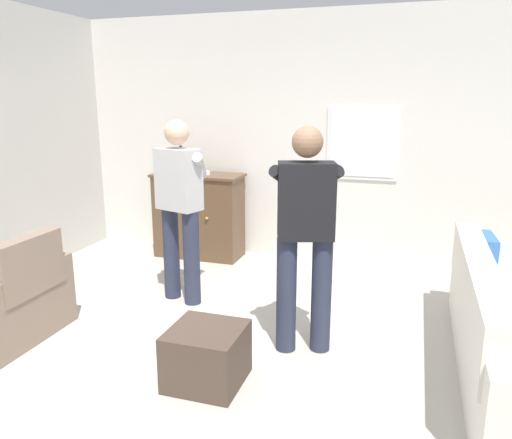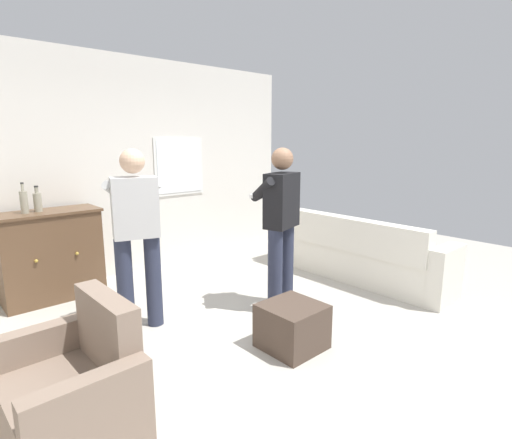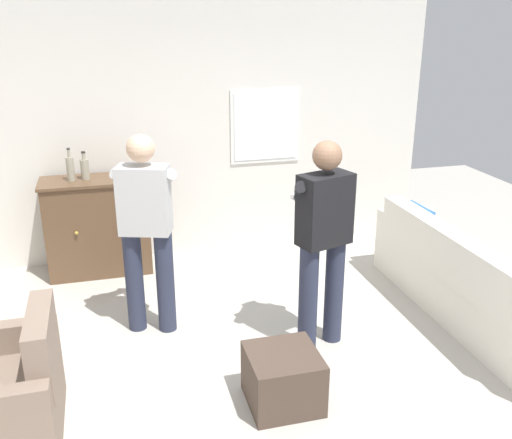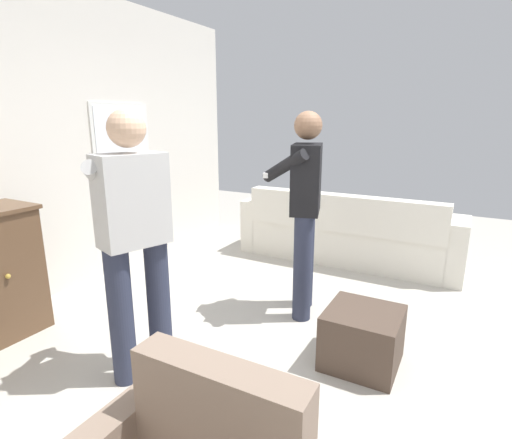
% 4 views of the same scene
% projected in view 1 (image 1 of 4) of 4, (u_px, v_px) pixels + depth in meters
% --- Properties ---
extents(ground, '(10.40, 10.40, 0.00)m').
position_uv_depth(ground, '(207.00, 362.00, 3.62)').
color(ground, '#B2ADA3').
extents(wall_back_with_window, '(5.20, 0.15, 2.80)m').
position_uv_depth(wall_back_with_window, '(297.00, 139.00, 5.74)').
color(wall_back_with_window, silver).
rests_on(wall_back_with_window, ground).
extents(couch, '(0.57, 2.49, 0.82)m').
position_uv_depth(couch, '(499.00, 332.00, 3.38)').
color(couch, silver).
rests_on(couch, ground).
extents(armchair, '(0.66, 0.89, 0.85)m').
position_uv_depth(armchair, '(9.00, 303.00, 3.93)').
color(armchair, '#7F6B5B').
rests_on(armchair, ground).
extents(sideboard_cabinet, '(1.05, 0.49, 1.00)m').
position_uv_depth(sideboard_cabinet, '(199.00, 215.00, 5.95)').
color(sideboard_cabinet, brown).
rests_on(sideboard_cabinet, ground).
extents(bottle_wine_green, '(0.08, 0.08, 0.28)m').
position_uv_depth(bottle_wine_green, '(192.00, 164.00, 5.84)').
color(bottle_wine_green, gray).
rests_on(bottle_wine_green, sideboard_cabinet).
extents(bottle_liquor_amber, '(0.08, 0.08, 0.33)m').
position_uv_depth(bottle_liquor_amber, '(181.00, 163.00, 5.85)').
color(bottle_liquor_amber, gray).
rests_on(bottle_liquor_amber, sideboard_cabinet).
extents(ottoman, '(0.48, 0.48, 0.39)m').
position_uv_depth(ottoman, '(207.00, 356.00, 3.33)').
color(ottoman, '#47382D').
rests_on(ottoman, ground).
extents(person_standing_left, '(0.53, 0.52, 1.68)m').
position_uv_depth(person_standing_left, '(180.00, 203.00, 4.53)').
color(person_standing_left, '#282D42').
rests_on(person_standing_left, ground).
extents(person_standing_right, '(0.53, 0.52, 1.68)m').
position_uv_depth(person_standing_right, '(305.00, 230.00, 3.60)').
color(person_standing_right, '#282D42').
rests_on(person_standing_right, ground).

